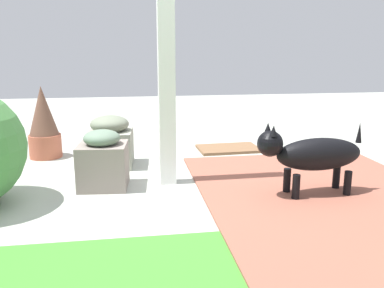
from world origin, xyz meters
name	(u,v)px	position (x,y,z in m)	size (l,w,h in m)	color
ground_plane	(186,180)	(0.00, 0.00, 0.00)	(12.00, 12.00, 0.00)	#A6AB9F
brick_path	(327,197)	(-0.96, 0.58, 0.01)	(1.80, 2.40, 0.02)	#925341
porch_pillar	(166,46)	(0.16, 0.04, 1.09)	(0.13, 0.13, 2.17)	white
stone_planter_nearest	(110,142)	(0.63, -0.53, 0.23)	(0.43, 0.44, 0.47)	gray
stone_planter_near	(103,161)	(0.67, 0.07, 0.22)	(0.40, 0.38, 0.46)	gray
terracotta_pot_spiky	(44,124)	(1.29, -0.94, 0.34)	(0.32, 0.32, 0.71)	#AF5942
dog	(312,154)	(-0.85, 0.51, 0.32)	(0.81, 0.25, 0.56)	black
doormat	(228,149)	(-0.59, -0.94, 0.01)	(0.64, 0.41, 0.03)	brown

